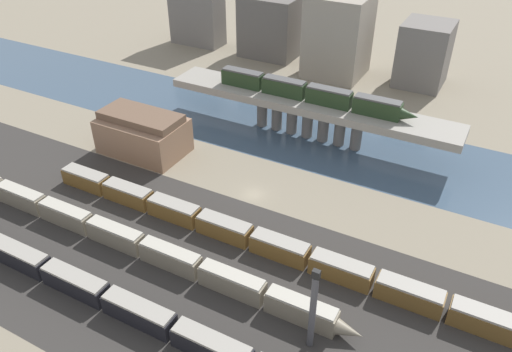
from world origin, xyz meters
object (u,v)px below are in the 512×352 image
(train_yard_near, at_px, (114,301))
(train_yard_mid, at_px, (121,238))
(train_on_bridge, at_px, (311,93))
(train_yard_far, at_px, (258,240))
(signal_tower, at_px, (313,310))
(warehouse_building, at_px, (143,133))

(train_yard_near, height_order, train_yard_mid, train_yard_mid)
(train_on_bridge, bearing_deg, train_yard_far, -78.96)
(train_yard_near, height_order, train_yard_far, train_yard_far)
(signal_tower, bearing_deg, warehouse_building, 150.08)
(warehouse_building, xyz_separation_m, signal_tower, (52.24, -30.06, 2.47))
(train_yard_mid, xyz_separation_m, train_yard_far, (20.55, 10.45, -0.13))
(train_yard_near, distance_m, train_yard_far, 24.84)
(train_yard_near, relative_size, train_yard_mid, 1.22)
(train_yard_far, xyz_separation_m, warehouse_building, (-36.93, 16.25, 2.73))
(train_on_bridge, height_order, train_yard_near, train_on_bridge)
(train_on_bridge, xyz_separation_m, train_yard_mid, (-12.89, -49.69, -9.17))
(train_yard_near, height_order, warehouse_building, warehouse_building)
(train_yard_mid, height_order, signal_tower, signal_tower)
(warehouse_building, height_order, signal_tower, signal_tower)
(train_on_bridge, xyz_separation_m, signal_tower, (22.97, -53.06, -4.10))
(train_on_bridge, relative_size, signal_tower, 3.30)
(train_on_bridge, relative_size, train_yard_mid, 0.55)
(train_yard_near, height_order, signal_tower, signal_tower)
(warehouse_building, bearing_deg, train_yard_mid, -58.47)
(train_on_bridge, bearing_deg, warehouse_building, -141.84)
(train_yard_mid, xyz_separation_m, signal_tower, (35.86, -3.36, 5.06))
(signal_tower, bearing_deg, train_yard_mid, 174.64)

